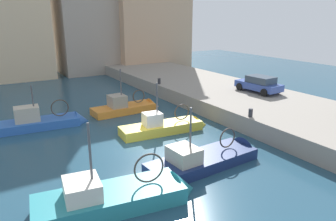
{
  "coord_description": "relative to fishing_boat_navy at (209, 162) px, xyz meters",
  "views": [
    {
      "loc": [
        -7.56,
        -16.11,
        7.62
      ],
      "look_at": [
        3.48,
        2.01,
        1.2
      ],
      "focal_mm": 34.03,
      "sensor_mm": 36.0,
      "label": 1
    }
  ],
  "objects": [
    {
      "name": "water_surface",
      "position": [
        -2.26,
        4.13,
        -0.11
      ],
      "size": [
        80.0,
        80.0,
        0.0
      ],
      "primitive_type": "plane",
      "color": "navy",
      "rests_on": "ground"
    },
    {
      "name": "quay_wall",
      "position": [
        9.24,
        4.13,
        0.49
      ],
      "size": [
        9.0,
        56.0,
        1.2
      ],
      "primitive_type": "cube",
      "color": "gray",
      "rests_on": "ground"
    },
    {
      "name": "fishing_boat_navy",
      "position": [
        0.0,
        0.0,
        0.0
      ],
      "size": [
        7.03,
        2.36,
        4.25
      ],
      "color": "navy",
      "rests_on": "ground"
    },
    {
      "name": "fishing_boat_orange",
      "position": [
        0.34,
        10.96,
        0.04
      ],
      "size": [
        5.87,
        2.08,
        4.36
      ],
      "color": "orange",
      "rests_on": "ground"
    },
    {
      "name": "fishing_boat_blue",
      "position": [
        -6.21,
        10.66,
        0.05
      ],
      "size": [
        6.26,
        2.5,
        3.9
      ],
      "color": "#2D60B7",
      "rests_on": "ground"
    },
    {
      "name": "fishing_boat_teal",
      "position": [
        -5.52,
        -1.07,
        0.0
      ],
      "size": [
        7.05,
        3.01,
        4.71
      ],
      "color": "teal",
      "rests_on": "ground"
    },
    {
      "name": "fishing_boat_yellow",
      "position": [
        0.61,
        5.38,
        0.0
      ],
      "size": [
        6.46,
        2.25,
        4.16
      ],
      "color": "gold",
      "rests_on": "ground"
    },
    {
      "name": "parked_car_blue",
      "position": [
        10.77,
        6.78,
        1.81
      ],
      "size": [
        2.15,
        4.06,
        1.4
      ],
      "color": "#334C9E",
      "rests_on": "quay_wall"
    },
    {
      "name": "mooring_bollard_south",
      "position": [
        5.09,
        2.13,
        1.37
      ],
      "size": [
        0.28,
        0.28,
        0.55
      ],
      "primitive_type": "cylinder",
      "color": "#2D2D33",
      "rests_on": "quay_wall"
    },
    {
      "name": "mooring_bollard_mid",
      "position": [
        5.09,
        14.13,
        1.37
      ],
      "size": [
        0.28,
        0.28,
        0.55
      ],
      "primitive_type": "cylinder",
      "color": "#2D2D33",
      "rests_on": "quay_wall"
    },
    {
      "name": "waterfront_building_west",
      "position": [
        -5.02,
        31.43,
        8.03
      ],
      "size": [
        7.71,
        7.11,
        16.24
      ],
      "color": "beige",
      "rests_on": "ground"
    },
    {
      "name": "waterfront_building_east_mid",
      "position": [
        12.31,
        29.37,
        9.33
      ],
      "size": [
        11.02,
        6.3,
        18.84
      ],
      "color": "tan",
      "rests_on": "ground"
    }
  ]
}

